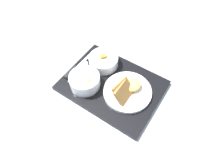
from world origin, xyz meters
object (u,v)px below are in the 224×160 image
Objects in this scene: knife at (73,71)px; spoon at (81,67)px; bowl_salad at (104,60)px; plate_main at (128,90)px; bowl_soup at (85,80)px.

knife reaches higher than spoon.
knife is 0.04m from spoon.
plate_main is (0.16, -0.08, -0.01)m from bowl_salad.
bowl_soup is at bearing -93.75° from bowl_salad.
knife is 1.26× the size of spoon.
bowl_salad is 0.11m from spoon.
bowl_soup is 0.73× the size of knife.
bowl_salad reaches higher than spoon.
spoon is (0.02, 0.04, -0.00)m from knife.
bowl_salad is 0.14m from knife.
plate_main reaches higher than bowl_soup.
knife is (-0.26, -0.02, -0.01)m from plate_main.
bowl_salad is at bearing -48.63° from spoon.
spoon is at bearing 135.70° from bowl_soup.
bowl_salad is 0.14m from bowl_soup.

